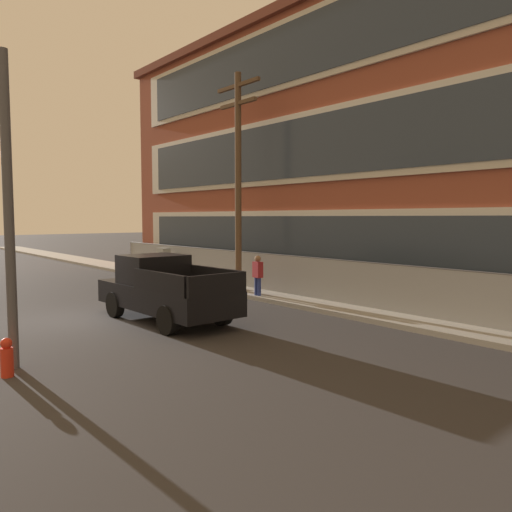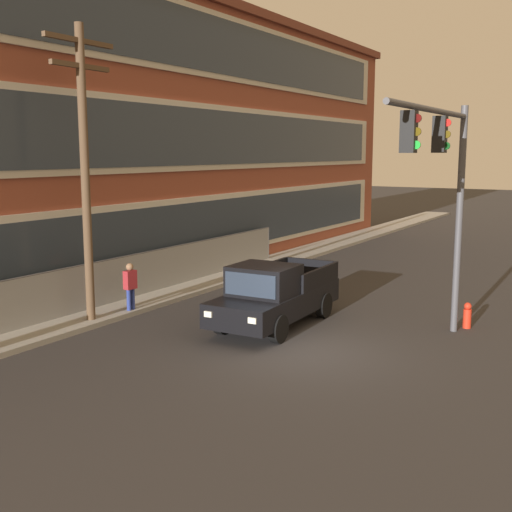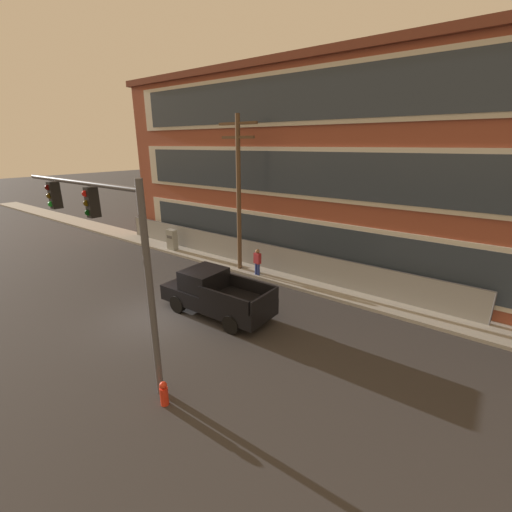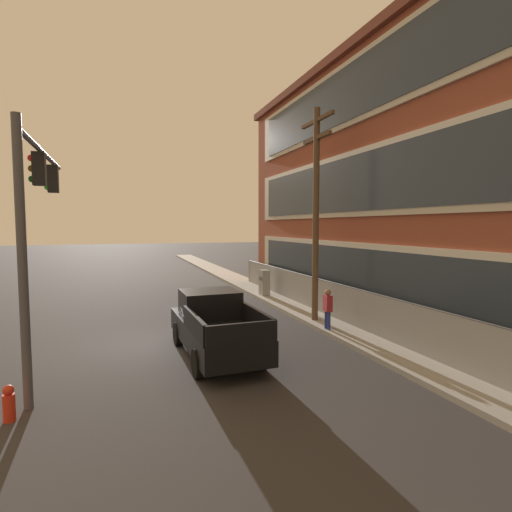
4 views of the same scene
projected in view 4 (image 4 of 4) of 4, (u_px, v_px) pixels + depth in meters
name	position (u px, v px, depth m)	size (l,w,h in m)	color
ground_plane	(147.00, 345.00, 13.74)	(160.00, 160.00, 0.00)	#333030
sidewalk_building_side	(335.00, 325.00, 16.14)	(80.00, 1.98, 0.16)	#9E9B93
chain_link_fence	(340.00, 303.00, 16.63)	(24.55, 0.06, 1.67)	gray
traffic_signal_mast	(36.00, 205.00, 10.33)	(6.52, 0.43, 6.48)	#4C4C51
pickup_truck_black	(215.00, 326.00, 12.56)	(5.36, 2.18, 1.97)	black
utility_pole_near_corner	(316.00, 206.00, 16.36)	(2.59, 0.26, 8.84)	brown
electrical_cabinet	(264.00, 284.00, 22.60)	(0.73, 0.45, 1.59)	#939993
pedestrian_near_cabinet	(328.00, 308.00, 15.15)	(0.42, 0.28, 1.69)	navy
fire_hydrant	(9.00, 404.00, 8.33)	(0.24, 0.24, 0.78)	red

